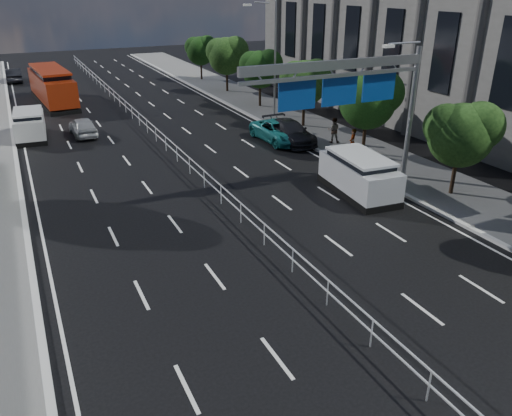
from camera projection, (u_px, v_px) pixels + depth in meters
ground at (354, 332)px, 15.87m from camera, size 160.00×160.00×0.00m
median_fence at (159, 137)px, 34.11m from camera, size 0.05×85.00×1.02m
overhead_gantry at (354, 84)px, 24.48m from camera, size 10.24×0.38×7.45m
streetlight_far at (272, 52)px, 39.22m from camera, size 2.78×2.40×9.00m
civic_hall at (438, 35)px, 40.75m from camera, size 14.40×36.00×14.35m
far_tree_c at (462, 132)px, 24.65m from camera, size 3.52×3.28×4.94m
far_tree_d at (369, 98)px, 30.69m from camera, size 3.85×3.59×5.34m
far_tree_e at (306, 80)px, 36.90m from camera, size 3.63×3.38×5.13m
far_tree_f at (261, 67)px, 43.07m from camera, size 3.52×3.28×5.02m
far_tree_g at (227, 54)px, 49.12m from camera, size 3.96×3.69×5.45m
far_tree_h at (201, 49)px, 55.40m from camera, size 3.41×3.18×4.91m
white_minivan at (30, 125)px, 35.24m from camera, size 2.28×4.71×1.99m
red_bus at (52, 85)px, 45.36m from camera, size 3.35×10.79×3.18m
near_car_silver at (83, 126)px, 36.01m from camera, size 1.75×4.00×1.34m
near_car_dark at (14, 75)px, 55.67m from camera, size 1.62×4.47×1.46m
silver_minivan at (359, 175)px, 25.88m from camera, size 2.63×5.28×2.12m
parked_car_teal at (279, 131)px, 34.65m from camera, size 2.57×5.20×1.42m
parked_car_dark at (290, 132)px, 34.44m from camera, size 2.10×5.12×1.48m
pedestrian_a at (352, 142)px, 31.37m from camera, size 0.73×0.72×1.70m
pedestrian_b at (334, 130)px, 33.91m from camera, size 1.04×0.98×1.71m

